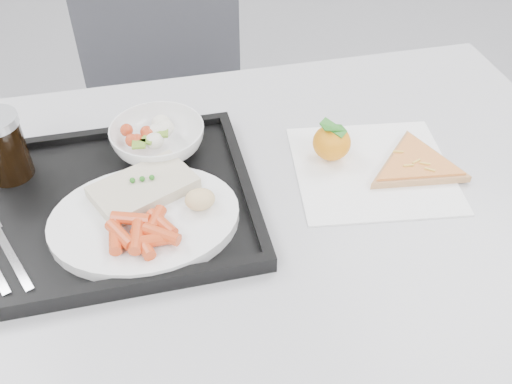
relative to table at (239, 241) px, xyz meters
The scene contains 13 objects.
table is the anchor object (origin of this frame).
chair 0.69m from the table, 94.11° to the left, with size 0.44×0.44×0.93m.
tray 0.22m from the table, 166.81° to the left, with size 0.45×0.35×0.03m.
dinner_plate 0.17m from the table, behind, with size 0.27×0.27×0.02m.
fish_fillet 0.18m from the table, 165.13° to the left, with size 0.17×0.14×0.03m.
bread_roll 0.13m from the table, 165.48° to the right, with size 0.05×0.05×0.03m.
salad_bowl 0.21m from the table, 123.40° to the left, with size 0.15×0.15×0.05m.
cola_glass 0.39m from the table, 156.34° to the left, with size 0.07×0.07×0.11m.
napkin 0.25m from the table, 10.72° to the left, with size 0.28×0.27×0.00m.
tangerine 0.22m from the table, 26.10° to the left, with size 0.08×0.08×0.07m.
pizza_slice 0.31m from the table, ahead, with size 0.25×0.25×0.02m.
carrot_pile 0.19m from the table, 158.26° to the right, with size 0.10×0.09×0.02m.
salad_contents 0.22m from the table, 123.87° to the left, with size 0.09×0.09×0.02m.
Camera 1 is at (-0.11, -0.30, 1.35)m, focal length 40.00 mm.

